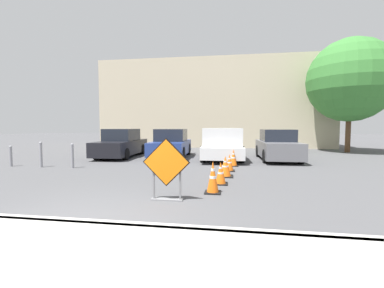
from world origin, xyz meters
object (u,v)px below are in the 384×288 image
object	(u,v)px
traffic_cone_third	(225,167)
bollard_third	(11,155)
road_closed_sign	(166,167)
parked_car_nearest	(121,144)
traffic_cone_nearest	(213,177)
parked_car_second	(171,144)
traffic_cone_fifth	(233,158)
bollard_second	(41,154)
traffic_cone_second	(221,173)
traffic_cone_fourth	(229,163)
parked_car_third	(277,146)
pickup_truck	(222,145)
bollard_nearest	(72,155)

from	to	relation	value
traffic_cone_third	bollard_third	size ratio (longest dim) A/B	0.79
road_closed_sign	parked_car_nearest	world-z (taller)	parked_car_nearest
traffic_cone_nearest	parked_car_nearest	size ratio (longest dim) A/B	0.18
traffic_cone_third	parked_car_second	bearing A→B (deg)	120.85
traffic_cone_fifth	bollard_second	distance (m)	8.08
bollard_second	parked_car_second	bearing A→B (deg)	43.83
traffic_cone_second	parked_car_second	bearing A→B (deg)	115.22
parked_car_nearest	bollard_second	xyz separation A→B (m)	(-1.70, -4.13, -0.15)
traffic_cone_third	parked_car_nearest	distance (m)	7.77
traffic_cone_nearest	bollard_second	size ratio (longest dim) A/B	0.77
traffic_cone_nearest	traffic_cone_fourth	distance (m)	3.35
road_closed_sign	traffic_cone_third	xyz separation A→B (m)	(1.27, 3.02, -0.43)
bollard_second	parked_car_third	bearing A→B (deg)	21.28
traffic_cone_fourth	traffic_cone_third	bearing A→B (deg)	-96.80
traffic_cone_nearest	pickup_truck	world-z (taller)	pickup_truck
traffic_cone_third	pickup_truck	xyz separation A→B (m)	(-0.28, 4.65, 0.39)
bollard_third	parked_car_second	bearing A→B (deg)	36.12
traffic_cone_fifth	road_closed_sign	bearing A→B (deg)	-106.08
parked_car_third	traffic_cone_nearest	bearing A→B (deg)	67.18
parked_car_second	traffic_cone_fourth	bearing A→B (deg)	125.82
road_closed_sign	bollard_nearest	bearing A→B (deg)	141.68
bollard_third	parked_car_third	bearing A→B (deg)	18.85
traffic_cone_fourth	pickup_truck	world-z (taller)	pickup_truck
traffic_cone_fourth	bollard_second	size ratio (longest dim) A/B	0.61
road_closed_sign	bollard_third	world-z (taller)	road_closed_sign
traffic_cone_second	bollard_nearest	distance (m)	6.44
traffic_cone_fourth	bollard_third	distance (m)	9.20
traffic_cone_nearest	pickup_truck	size ratio (longest dim) A/B	0.16
traffic_cone_fifth	traffic_cone_second	bearing A→B (deg)	-96.44
traffic_cone_nearest	pickup_truck	xyz separation A→B (m)	(-0.02, 6.86, 0.33)
parked_car_nearest	bollard_third	bearing A→B (deg)	50.09
road_closed_sign	pickup_truck	size ratio (longest dim) A/B	0.27
traffic_cone_third	parked_car_nearest	world-z (taller)	parked_car_nearest
traffic_cone_fifth	parked_car_nearest	world-z (taller)	parked_car_nearest
pickup_truck	bollard_second	xyz separation A→B (m)	(-7.35, -3.77, -0.17)
parked_car_third	road_closed_sign	bearing A→B (deg)	63.02
road_closed_sign	traffic_cone_third	distance (m)	3.31
road_closed_sign	parked_car_second	bearing A→B (deg)	102.65
parked_car_third	bollard_third	distance (m)	12.24
traffic_cone_fifth	parked_car_second	bearing A→B (deg)	140.39
parked_car_third	bollard_second	bearing A→B (deg)	20.02
traffic_cone_nearest	traffic_cone_fifth	world-z (taller)	traffic_cone_nearest
parked_car_nearest	road_closed_sign	bearing A→B (deg)	117.41
traffic_cone_fourth	bollard_nearest	bearing A→B (deg)	-177.84
bollard_nearest	traffic_cone_fifth	bearing A→B (deg)	13.11
traffic_cone_third	parked_car_second	distance (m)	6.09
parked_car_third	bollard_nearest	xyz separation A→B (m)	(-8.73, -3.95, -0.18)
road_closed_sign	traffic_cone_fifth	xyz separation A→B (m)	(1.56, 5.42, -0.41)
traffic_cone_second	traffic_cone_fifth	world-z (taller)	traffic_cone_fifth
parked_car_third	bollard_nearest	size ratio (longest dim) A/B	4.14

